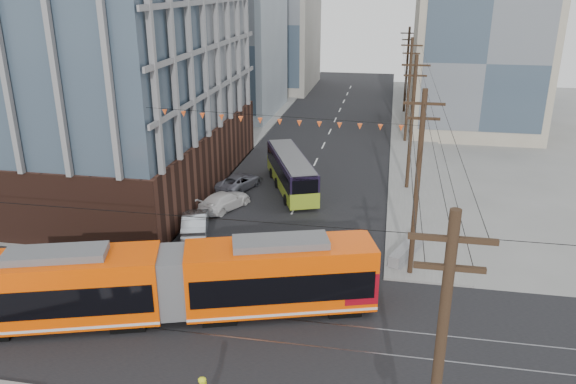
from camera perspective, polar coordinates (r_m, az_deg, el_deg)
name	(u,v)px	position (r m, az deg, el deg)	size (l,w,h in m)	color
ground	(216,378)	(26.01, -7.34, -18.20)	(160.00, 160.00, 0.00)	slate
office_building	(28,8)	(51.11, -24.87, 16.58)	(30.00, 25.00, 28.60)	#381E16
bg_bldg_nw_near	(207,42)	(75.41, -8.20, 14.82)	(18.00, 16.00, 18.00)	#8C99A5
bg_bldg_ne_near	(477,60)	(68.33, 18.64, 12.57)	(14.00, 14.00, 16.00)	gray
bg_bldg_nw_far	(264,24)	(93.74, -2.43, 16.68)	(16.00, 18.00, 20.00)	gray
bg_bldg_ne_far	(473,50)	(88.40, 18.26, 13.53)	(16.00, 16.00, 14.00)	#8C99A5
utility_pole_far	(407,71)	(75.98, 11.96, 11.97)	(0.30, 0.30, 11.00)	black
streetcar	(173,283)	(29.25, -11.58, -9.03)	(20.56, 2.89, 3.96)	#F94A01
city_bus	(291,172)	(46.47, 0.31, 2.06)	(2.30, 10.59, 3.00)	black
parked_car_silver	(195,223)	(39.00, -9.40, -3.09)	(1.63, 4.68, 1.54)	#AFB8C0
parked_car_white	(225,201)	(42.84, -6.46, -0.87)	(1.91, 4.70, 1.36)	silver
parked_car_grey	(239,182)	(46.91, -4.96, 1.05)	(2.11, 4.58, 1.27)	slate
jersey_barrier	(406,250)	(36.17, 11.92, -5.81)	(0.98, 4.35, 0.87)	gray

